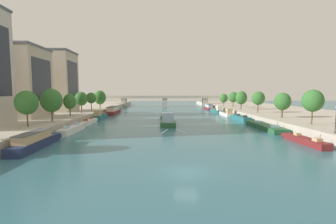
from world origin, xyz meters
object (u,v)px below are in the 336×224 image
(moored_boat_right_gap_after, at_px, (217,110))
(tree_right_second, at_px, (224,98))
(moored_boat_right_second, at_px, (226,113))
(bridge_far, at_px, (165,100))
(moored_boat_right_lone, at_px, (240,118))
(moored_boat_right_end, at_px, (265,126))
(moored_boat_left_end, at_px, (113,111))
(tree_left_nearest, at_px, (70,101))
(barge_midriver, at_px, (167,120))
(tree_left_second, at_px, (27,103))
(tree_left_distant, at_px, (100,97))
(tree_right_by_lamp, at_px, (282,102))
(tree_left_end_of_row, at_px, (91,98))
(tree_left_midway, at_px, (51,100))
(lamppost_right_bank, at_px, (336,118))
(tree_right_nearest, at_px, (233,97))
(tree_left_third, at_px, (81,99))
(tree_right_midway, at_px, (258,98))
(moored_boat_left_second, at_px, (100,116))
(moored_boat_left_midway, at_px, (73,129))
(moored_boat_right_downstream, at_px, (304,140))
(moored_boat_left_lone, at_px, (89,122))
(tree_right_past_mid, at_px, (313,101))
(moored_boat_right_far, at_px, (209,107))
(moored_boat_left_near, at_px, (36,141))
(tree_right_distant, at_px, (241,98))

(moored_boat_right_gap_after, bearing_deg, tree_right_second, 63.29)
(moored_boat_right_second, distance_m, bridge_far, 55.45)
(moored_boat_right_lone, bearing_deg, moored_boat_right_end, -90.02)
(moored_boat_left_end, bearing_deg, tree_left_nearest, -102.81)
(barge_midriver, xyz_separation_m, tree_left_second, (-26.82, -17.90, 5.55))
(tree_left_second, relative_size, bridge_far, 0.10)
(moored_boat_right_gap_after, bearing_deg, moored_boat_left_end, -172.00)
(tree_left_distant, distance_m, tree_right_by_lamp, 65.73)
(moored_boat_right_lone, relative_size, tree_left_end_of_row, 1.85)
(moored_boat_right_second, xyz_separation_m, tree_left_midway, (-48.42, -29.59, 5.79))
(tree_left_midway, distance_m, lamppost_right_bank, 54.86)
(tree_right_by_lamp, bearing_deg, tree_right_nearest, 90.06)
(tree_left_third, xyz_separation_m, tree_right_midway, (55.34, -0.11, 0.12))
(tree_left_midway, bearing_deg, tree_right_midway, 19.04)
(bridge_far, bearing_deg, tree_left_nearest, -111.45)
(moored_boat_left_second, height_order, bridge_far, bridge_far)
(moored_boat_left_midway, xyz_separation_m, bridge_far, (21.34, 83.64, 3.56))
(moored_boat_right_end, relative_size, tree_left_nearest, 2.68)
(moored_boat_right_downstream, xyz_separation_m, tree_left_second, (-48.76, 7.13, 5.99))
(tree_left_third, bearing_deg, moored_boat_right_end, -22.02)
(tree_left_third, bearing_deg, tree_right_nearest, 23.85)
(moored_boat_right_end, bearing_deg, moored_boat_left_second, 153.20)
(bridge_far, bearing_deg, moored_boat_right_lone, -71.71)
(moored_boat_left_second, xyz_separation_m, tree_left_midway, (-5.12, -21.52, 5.66))
(moored_boat_left_lone, height_order, moored_boat_right_lone, moored_boat_right_lone)
(moored_boat_right_end, height_order, tree_left_end_of_row, tree_left_end_of_row)
(moored_boat_right_lone, xyz_separation_m, tree_right_second, (6.42, 41.20, 4.91))
(moored_boat_left_second, distance_m, tree_left_nearest, 12.81)
(moored_boat_right_lone, bearing_deg, tree_right_midway, 27.27)
(moored_boat_left_end, height_order, tree_right_past_mid, tree_right_past_mid)
(moored_boat_left_midway, bearing_deg, tree_left_end_of_row, 99.87)
(moored_boat_right_far, bearing_deg, tree_right_past_mid, -84.71)
(moored_boat_left_near, bearing_deg, lamppost_right_bank, 0.11)
(moored_boat_right_lone, relative_size, moored_boat_right_far, 0.87)
(tree_left_third, xyz_separation_m, tree_right_distant, (54.73, 13.21, -0.06))
(tree_right_by_lamp, bearing_deg, moored_boat_right_end, -142.23)
(tree_right_past_mid, xyz_separation_m, tree_right_midway, (0.64, 26.61, -0.20))
(moored_boat_right_second, bearing_deg, barge_midriver, -137.83)
(moored_boat_left_lone, relative_size, moored_boat_right_end, 0.63)
(moored_boat_right_gap_after, height_order, tree_left_second, tree_left_second)
(moored_boat_left_near, distance_m, tree_left_nearest, 29.08)
(bridge_far, bearing_deg, moored_boat_right_end, -75.14)
(moored_boat_left_end, distance_m, lamppost_right_bank, 71.88)
(moored_boat_left_end, xyz_separation_m, tree_left_third, (-5.79, -18.71, 5.22))
(moored_boat_left_second, distance_m, moored_boat_right_downstream, 56.80)
(moored_boat_left_near, bearing_deg, moored_boat_right_gap_after, 54.73)
(tree_right_distant, bearing_deg, moored_boat_left_near, -134.95)
(moored_boat_left_second, xyz_separation_m, tree_right_nearest, (50.27, 22.17, 5.42))
(moored_boat_right_downstream, bearing_deg, moored_boat_left_end, 128.35)
(tree_left_end_of_row, distance_m, bridge_far, 58.17)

